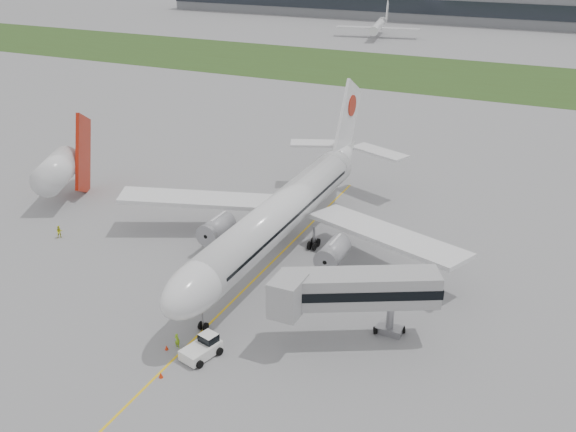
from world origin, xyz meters
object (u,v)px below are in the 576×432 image
at_px(pushback_tug, 203,347).
at_px(neighbor_aircraft, 61,168).
at_px(ground_crew_near, 177,341).
at_px(jet_bridge, 350,290).
at_px(airliner, 284,210).

xyz_separation_m(pushback_tug, neighbor_aircraft, (-39.62, 24.29, 4.32)).
bearing_deg(ground_crew_near, neighbor_aircraft, -31.90).
relative_size(pushback_tug, jet_bridge, 0.28).
bearing_deg(pushback_tug, ground_crew_near, -164.99).
bearing_deg(airliner, pushback_tug, -84.46).
height_order(airliner, jet_bridge, airliner).
distance_m(pushback_tug, neighbor_aircraft, 46.67).
height_order(pushback_tug, ground_crew_near, pushback_tug).
height_order(jet_bridge, ground_crew_near, jet_bridge).
xyz_separation_m(ground_crew_near, neighbor_aircraft, (-36.60, 24.29, 4.44)).
height_order(ground_crew_near, neighbor_aircraft, neighbor_aircraft).
relative_size(pushback_tug, ground_crew_near, 2.72).
distance_m(airliner, jet_bridge, 20.61).
distance_m(airliner, pushback_tug, 24.13).
xyz_separation_m(pushback_tug, jet_bridge, (11.89, 8.60, 4.73)).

